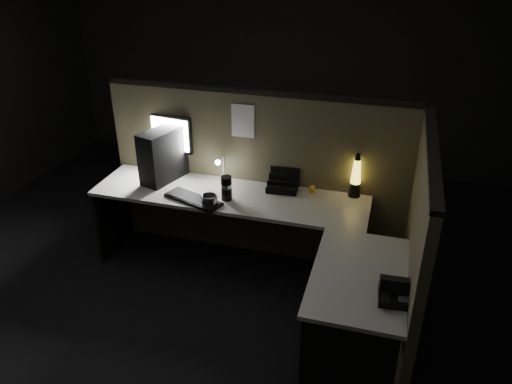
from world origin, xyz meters
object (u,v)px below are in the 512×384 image
(keyboard, at_px, (193,199))
(desk_phone, at_px, (398,291))
(lava_lamp, at_px, (356,179))
(monitor, at_px, (171,138))
(pc_tower, at_px, (163,155))

(keyboard, relative_size, desk_phone, 2.04)
(keyboard, height_order, lava_lamp, lava_lamp)
(keyboard, relative_size, lava_lamp, 1.32)
(monitor, height_order, lava_lamp, monitor)
(monitor, xyz_separation_m, desk_phone, (2.02, -1.28, -0.27))
(pc_tower, relative_size, monitor, 0.86)
(pc_tower, height_order, monitor, monitor)
(lava_lamp, bearing_deg, monitor, 178.92)
(monitor, distance_m, keyboard, 0.69)
(keyboard, height_order, desk_phone, desk_phone)
(lava_lamp, bearing_deg, keyboard, -160.07)
(pc_tower, bearing_deg, lava_lamp, 21.64)
(pc_tower, xyz_separation_m, desk_phone, (2.02, -1.10, -0.18))
(keyboard, xyz_separation_m, lava_lamp, (1.24, 0.45, 0.15))
(pc_tower, height_order, desk_phone, pc_tower)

